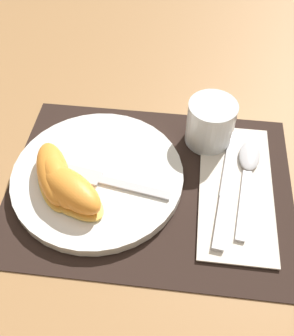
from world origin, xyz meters
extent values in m
plane|color=#A37547|center=(0.00, 0.00, 0.00)|extent=(3.00, 3.00, 0.00)
cube|color=black|center=(0.00, 0.00, 0.00)|extent=(0.44, 0.33, 0.00)
cylinder|color=white|center=(-0.08, 0.00, 0.01)|extent=(0.27, 0.27, 0.02)
cylinder|color=silver|center=(0.09, 0.11, 0.04)|extent=(0.08, 0.08, 0.08)
cylinder|color=yellow|center=(0.09, 0.11, 0.02)|extent=(0.07, 0.07, 0.03)
cube|color=silver|center=(0.13, 0.01, 0.01)|extent=(0.11, 0.26, 0.00)
cube|color=#BCBCC1|center=(0.11, -0.06, 0.01)|extent=(0.03, 0.09, 0.01)
cube|color=#BCBCC1|center=(0.13, 0.05, 0.01)|extent=(0.04, 0.14, 0.01)
cube|color=#BCBCC1|center=(0.14, -0.02, 0.01)|extent=(0.03, 0.13, 0.01)
ellipsoid|color=#BCBCC1|center=(0.16, 0.07, 0.01)|extent=(0.04, 0.07, 0.01)
cube|color=#BCBCC1|center=(-0.02, -0.02, 0.02)|extent=(0.11, 0.03, 0.00)
cube|color=#BCBCC1|center=(-0.11, -0.01, 0.02)|extent=(0.07, 0.04, 0.00)
ellipsoid|color=#F7C656|center=(-0.14, -0.02, 0.02)|extent=(0.10, 0.14, 0.01)
ellipsoid|color=orange|center=(-0.14, -0.02, 0.04)|extent=(0.09, 0.13, 0.04)
ellipsoid|color=#F7C656|center=(-0.13, -0.03, 0.02)|extent=(0.10, 0.12, 0.01)
ellipsoid|color=orange|center=(-0.13, -0.03, 0.04)|extent=(0.10, 0.12, 0.04)
ellipsoid|color=#F7C656|center=(-0.11, -0.05, 0.02)|extent=(0.13, 0.11, 0.01)
ellipsoid|color=orange|center=(-0.11, -0.05, 0.04)|extent=(0.12, 0.11, 0.04)
camera|label=1|loc=(0.04, -0.37, 0.50)|focal=42.00mm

